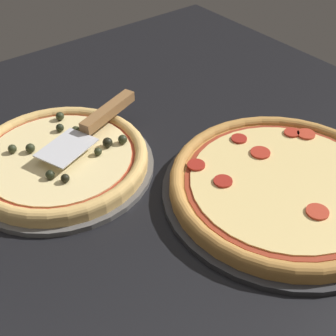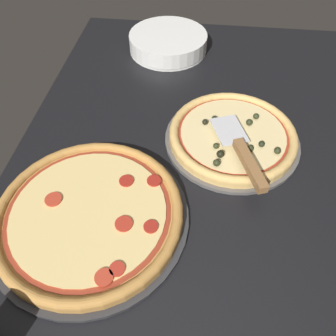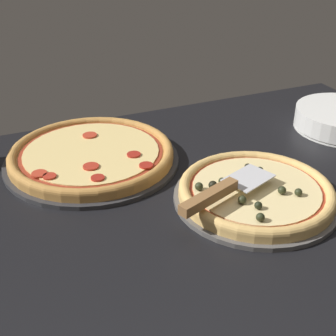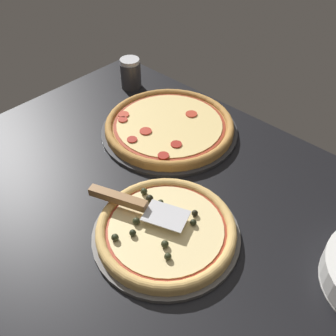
% 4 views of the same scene
% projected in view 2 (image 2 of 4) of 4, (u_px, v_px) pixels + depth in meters
% --- Properties ---
extents(ground_plane, '(1.33, 1.00, 0.04)m').
position_uv_depth(ground_plane, '(218.00, 162.00, 0.81)').
color(ground_plane, black).
extents(pizza_pan_front, '(0.34, 0.34, 0.01)m').
position_uv_depth(pizza_pan_front, '(232.00, 140.00, 0.83)').
color(pizza_pan_front, '#565451').
rests_on(pizza_pan_front, ground_plane).
extents(pizza_front, '(0.32, 0.32, 0.04)m').
position_uv_depth(pizza_front, '(233.00, 135.00, 0.81)').
color(pizza_front, '#DBAD60').
rests_on(pizza_front, pizza_pan_front).
extents(pizza_pan_back, '(0.41, 0.41, 0.01)m').
position_uv_depth(pizza_pan_back, '(91.00, 218.00, 0.68)').
color(pizza_pan_back, '#2D2D30').
rests_on(pizza_pan_back, ground_plane).
extents(pizza_back, '(0.39, 0.39, 0.03)m').
position_uv_depth(pizza_back, '(89.00, 213.00, 0.67)').
color(pizza_back, '#B77F3D').
rests_on(pizza_back, pizza_pan_back).
extents(serving_spatula, '(0.24, 0.13, 0.02)m').
position_uv_depth(serving_spatula, '(245.00, 157.00, 0.72)').
color(serving_spatula, silver).
rests_on(serving_spatula, pizza_front).
extents(plate_stack, '(0.26, 0.26, 0.06)m').
position_uv_depth(plate_stack, '(168.00, 42.00, 1.09)').
color(plate_stack, white).
rests_on(plate_stack, ground_plane).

